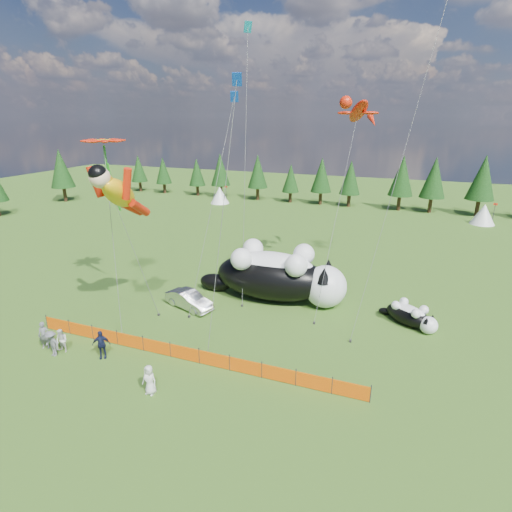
# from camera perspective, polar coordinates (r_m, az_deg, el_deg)

# --- Properties ---
(ground) EXTENTS (160.00, 160.00, 0.00)m
(ground) POSITION_cam_1_polar(r_m,az_deg,el_deg) (27.88, -6.95, -11.32)
(ground) COLOR #193D0B
(ground) RESTS_ON ground
(safety_fence) EXTENTS (22.06, 0.06, 1.10)m
(safety_fence) POSITION_cam_1_polar(r_m,az_deg,el_deg) (25.41, -10.16, -13.50)
(safety_fence) COLOR #262626
(safety_fence) RESTS_ON ground
(tree_line) EXTENTS (90.00, 4.00, 8.00)m
(tree_line) POSITION_cam_1_polar(r_m,az_deg,el_deg) (67.87, 10.73, 10.45)
(tree_line) COLOR black
(tree_line) RESTS_ON ground
(festival_tents) EXTENTS (50.00, 3.20, 2.80)m
(festival_tents) POSITION_cam_1_polar(r_m,az_deg,el_deg) (62.45, 19.76, 6.46)
(festival_tents) COLOR white
(festival_tents) RESTS_ON ground
(cat_large) EXTENTS (12.45, 4.59, 4.50)m
(cat_large) POSITION_cam_1_polar(r_m,az_deg,el_deg) (32.05, 3.18, -2.69)
(cat_large) COLOR black
(cat_large) RESTS_ON ground
(cat_small) EXTENTS (4.08, 3.20, 1.65)m
(cat_small) POSITION_cam_1_polar(r_m,az_deg,el_deg) (30.69, 21.23, -7.90)
(cat_small) COLOR black
(cat_small) RESTS_ON ground
(car) EXTENTS (4.39, 2.68, 1.36)m
(car) POSITION_cam_1_polar(r_m,az_deg,el_deg) (31.57, -9.54, -6.19)
(car) COLOR #BBBAC0
(car) RESTS_ON ground
(spectator_a) EXTENTS (0.79, 0.68, 1.83)m
(spectator_a) POSITION_cam_1_polar(r_m,az_deg,el_deg) (29.33, -28.04, -9.97)
(spectator_a) COLOR slate
(spectator_a) RESTS_ON ground
(spectator_b) EXTENTS (0.77, 0.46, 1.57)m
(spectator_b) POSITION_cam_1_polar(r_m,az_deg,el_deg) (28.46, -26.01, -10.83)
(spectator_b) COLOR silver
(spectator_b) RESTS_ON ground
(spectator_c) EXTENTS (1.22, 1.01, 1.85)m
(spectator_c) POSITION_cam_1_polar(r_m,az_deg,el_deg) (26.80, -21.24, -11.70)
(spectator_c) COLOR #141A39
(spectator_c) RESTS_ON ground
(spectator_d) EXTENTS (1.15, 0.67, 1.71)m
(spectator_d) POSITION_cam_1_polar(r_m,az_deg,el_deg) (28.26, -27.14, -11.08)
(spectator_d) COLOR slate
(spectator_d) RESTS_ON ground
(spectator_e) EXTENTS (0.85, 0.56, 1.72)m
(spectator_e) POSITION_cam_1_polar(r_m,az_deg,el_deg) (23.01, -14.99, -16.72)
(spectator_e) COLOR silver
(spectator_e) RESTS_ON ground
(superhero_kite) EXTENTS (6.11, 6.37, 11.86)m
(superhero_kite) POSITION_cam_1_polar(r_m,az_deg,el_deg) (27.63, -18.97, 8.47)
(superhero_kite) COLOR #E6AB0C
(superhero_kite) RESTS_ON ground
(gecko_kite) EXTENTS (5.03, 12.95, 17.15)m
(gecko_kite) POSITION_cam_1_polar(r_m,az_deg,el_deg) (34.96, 14.42, 19.35)
(gecko_kite) COLOR red
(gecko_kite) RESTS_ON ground
(flower_kite) EXTENTS (5.51, 6.57, 13.65)m
(flower_kite) POSITION_cam_1_polar(r_m,az_deg,el_deg) (31.31, -20.94, 14.82)
(flower_kite) COLOR red
(flower_kite) RESTS_ON ground
(diamond_kite_a) EXTENTS (2.08, 6.20, 16.72)m
(diamond_kite_a) POSITION_cam_1_polar(r_m,az_deg,el_deg) (31.27, -3.39, 20.59)
(diamond_kite_a) COLOR #0C3EB4
(diamond_kite_a) RESTS_ON ground
(diamond_kite_c) EXTENTS (1.96, 2.35, 16.65)m
(diamond_kite_c) POSITION_cam_1_polar(r_m,az_deg,el_deg) (22.44, -3.05, 21.41)
(diamond_kite_c) COLOR #0C3EB4
(diamond_kite_c) RESTS_ON ground
(diamond_kite_d) EXTENTS (2.09, 5.98, 21.51)m
(diamond_kite_d) POSITION_cam_1_polar(r_m,az_deg,el_deg) (34.09, -1.21, 28.29)
(diamond_kite_d) COLOR #0D869F
(diamond_kite_d) RESTS_ON ground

